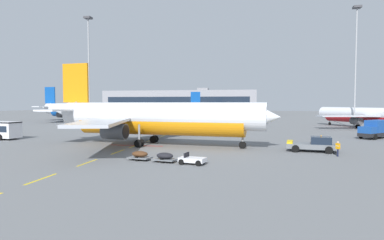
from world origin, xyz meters
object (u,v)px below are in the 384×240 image
(airliner_mid_left, at_px, (361,115))
(fuel_service_truck, at_px, (376,129))
(ground_crew_worker, at_px, (338,148))
(pushback_tug, at_px, (314,144))
(airliner_far_right, at_px, (224,110))
(airliner_far_center, at_px, (81,110))
(baggage_train, at_px, (165,157))
(apron_light_mast_far, at_px, (356,54))
(apron_light_mast_near, at_px, (89,60))
(airliner_foreground, at_px, (156,118))

(airliner_mid_left, relative_size, fuel_service_truck, 3.96)
(airliner_mid_left, relative_size, ground_crew_worker, 15.18)
(pushback_tug, xyz_separation_m, airliner_far_right, (-19.55, 86.85, 2.52))
(pushback_tug, xyz_separation_m, airliner_far_center, (-66.21, 58.90, 2.92))
(pushback_tug, distance_m, airliner_far_center, 88.67)
(airliner_mid_left, xyz_separation_m, fuel_service_truck, (-5.05, -25.61, -1.55))
(baggage_train, bearing_deg, apron_light_mast_far, 58.11)
(airliner_mid_left, height_order, apron_light_mast_far, apron_light_mast_far)
(apron_light_mast_near, relative_size, apron_light_mast_far, 0.97)
(airliner_mid_left, distance_m, airliner_far_center, 85.80)
(airliner_far_center, height_order, ground_crew_worker, airliner_far_center)
(airliner_far_center, distance_m, ground_crew_worker, 92.49)
(airliner_foreground, distance_m, fuel_service_truck, 38.19)
(airliner_far_center, bearing_deg, airliner_foreground, -51.74)
(pushback_tug, distance_m, apron_light_mast_far, 47.70)
(baggage_train, bearing_deg, airliner_far_center, 125.62)
(airliner_far_center, bearing_deg, pushback_tug, -41.66)
(airliner_far_right, bearing_deg, airliner_foreground, -91.20)
(airliner_mid_left, height_order, baggage_train, airliner_mid_left)
(airliner_far_right, relative_size, apron_light_mast_near, 1.06)
(airliner_mid_left, xyz_separation_m, apron_light_mast_far, (-2.06, -2.21, 14.59))
(airliner_foreground, xyz_separation_m, baggage_train, (4.98, -12.70, -3.42))
(apron_light_mast_near, xyz_separation_m, apron_light_mast_far, (66.14, 6.35, 0.43))
(apron_light_mast_far, bearing_deg, apron_light_mast_near, -174.52)
(airliner_far_center, height_order, baggage_train, airliner_far_center)
(airliner_mid_left, height_order, ground_crew_worker, airliner_mid_left)
(airliner_mid_left, bearing_deg, baggage_train, -122.41)
(airliner_foreground, distance_m, pushback_tug, 21.64)
(fuel_service_truck, bearing_deg, apron_light_mast_far, 82.73)
(ground_crew_worker, height_order, apron_light_mast_far, apron_light_mast_far)
(apron_light_mast_far, bearing_deg, ground_crew_worker, -107.42)
(airliner_far_center, relative_size, apron_light_mast_near, 1.19)
(fuel_service_truck, bearing_deg, airliner_mid_left, 78.84)
(apron_light_mast_near, bearing_deg, baggage_train, -53.80)
(airliner_far_right, height_order, fuel_service_truck, airliner_far_right)
(airliner_foreground, relative_size, pushback_tug, 5.51)
(airliner_far_center, relative_size, baggage_train, 3.86)
(apron_light_mast_near, distance_m, apron_light_mast_far, 66.44)
(airliner_foreground, height_order, baggage_train, airliner_foreground)
(baggage_train, bearing_deg, ground_crew_worker, 21.56)
(airliner_mid_left, height_order, airliner_far_right, airliner_far_right)
(airliner_far_right, xyz_separation_m, fuel_service_truck, (32.74, -68.67, -1.78))
(ground_crew_worker, xyz_separation_m, apron_light_mast_near, (-52.01, 38.66, 16.36))
(airliner_far_right, bearing_deg, airliner_far_center, -149.08)
(fuel_service_truck, xyz_separation_m, baggage_train, (-29.54, -28.88, -1.12))
(airliner_far_right, height_order, apron_light_mast_near, apron_light_mast_near)
(fuel_service_truck, relative_size, ground_crew_worker, 3.84)
(airliner_foreground, bearing_deg, apron_light_mast_far, 46.55)
(airliner_mid_left, xyz_separation_m, apron_light_mast_near, (-68.20, -8.56, 14.15))
(apron_light_mast_far, bearing_deg, airliner_far_center, 168.12)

